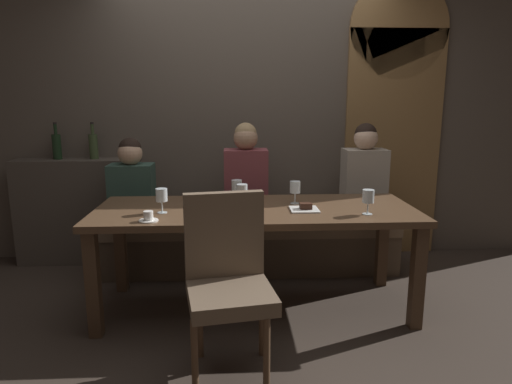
{
  "coord_description": "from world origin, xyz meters",
  "views": [
    {
      "loc": [
        -0.15,
        -3.01,
        1.48
      ],
      "look_at": [
        0.01,
        0.05,
        0.84
      ],
      "focal_mm": 31.52,
      "sensor_mm": 36.0,
      "label": 1
    }
  ],
  "objects_px": {
    "wine_bottle_dark_red": "(57,146)",
    "diner_far_end": "(364,175)",
    "wine_glass_near_left": "(237,187)",
    "wine_glass_far_left": "(368,197)",
    "diner_bearded": "(246,176)",
    "dining_table": "(255,220)",
    "wine_glass_far_right": "(242,191)",
    "diner_redhead": "(132,184)",
    "wine_glass_end_left": "(162,196)",
    "dessert_plate": "(305,208)",
    "chair_near_side": "(228,272)",
    "banquette_bench": "(251,246)",
    "espresso_cup": "(148,217)",
    "wine_bottle_pale_label": "(93,145)",
    "wine_glass_center_back": "(295,188)"
  },
  "relations": [
    {
      "from": "diner_far_end",
      "to": "wine_glass_end_left",
      "type": "distance_m",
      "value": 1.79
    },
    {
      "from": "diner_far_end",
      "to": "wine_bottle_dark_red",
      "type": "xyz_separation_m",
      "value": [
        -2.68,
        0.33,
        0.23
      ]
    },
    {
      "from": "diner_redhead",
      "to": "wine_bottle_pale_label",
      "type": "height_order",
      "value": "wine_bottle_pale_label"
    },
    {
      "from": "diner_bearded",
      "to": "wine_glass_near_left",
      "type": "height_order",
      "value": "diner_bearded"
    },
    {
      "from": "dining_table",
      "to": "wine_glass_far_right",
      "type": "relative_size",
      "value": 13.41
    },
    {
      "from": "diner_redhead",
      "to": "wine_glass_end_left",
      "type": "relative_size",
      "value": 4.38
    },
    {
      "from": "diner_redhead",
      "to": "wine_glass_end_left",
      "type": "height_order",
      "value": "diner_redhead"
    },
    {
      "from": "dining_table",
      "to": "chair_near_side",
      "type": "distance_m",
      "value": 0.75
    },
    {
      "from": "banquette_bench",
      "to": "wine_glass_end_left",
      "type": "height_order",
      "value": "wine_glass_end_left"
    },
    {
      "from": "chair_near_side",
      "to": "wine_bottle_pale_label",
      "type": "xyz_separation_m",
      "value": [
        -1.21,
        1.78,
        0.51
      ]
    },
    {
      "from": "wine_bottle_dark_red",
      "to": "chair_near_side",
      "type": "bearing_deg",
      "value": -49.35
    },
    {
      "from": "wine_bottle_pale_label",
      "to": "diner_far_end",
      "type": "bearing_deg",
      "value": -8.18
    },
    {
      "from": "diner_redhead",
      "to": "dessert_plate",
      "type": "height_order",
      "value": "diner_redhead"
    },
    {
      "from": "diner_bearded",
      "to": "wine_glass_near_left",
      "type": "distance_m",
      "value": 0.51
    },
    {
      "from": "diner_redhead",
      "to": "diner_far_end",
      "type": "relative_size",
      "value": 0.87
    },
    {
      "from": "diner_redhead",
      "to": "wine_glass_near_left",
      "type": "height_order",
      "value": "diner_redhead"
    },
    {
      "from": "banquette_bench",
      "to": "espresso_cup",
      "type": "distance_m",
      "value": 1.33
    },
    {
      "from": "wine_bottle_pale_label",
      "to": "wine_glass_far_left",
      "type": "height_order",
      "value": "wine_bottle_pale_label"
    },
    {
      "from": "dining_table",
      "to": "banquette_bench",
      "type": "distance_m",
      "value": 0.82
    },
    {
      "from": "espresso_cup",
      "to": "diner_far_end",
      "type": "bearing_deg",
      "value": 32.16
    },
    {
      "from": "diner_bearded",
      "to": "wine_glass_far_left",
      "type": "height_order",
      "value": "diner_bearded"
    },
    {
      "from": "wine_glass_far_right",
      "to": "wine_glass_end_left",
      "type": "bearing_deg",
      "value": -167.12
    },
    {
      "from": "wine_bottle_dark_red",
      "to": "diner_far_end",
      "type": "bearing_deg",
      "value": -7.12
    },
    {
      "from": "diner_bearded",
      "to": "wine_bottle_dark_red",
      "type": "relative_size",
      "value": 2.57
    },
    {
      "from": "banquette_bench",
      "to": "wine_glass_center_back",
      "type": "bearing_deg",
      "value": -63.86
    },
    {
      "from": "wine_glass_center_back",
      "to": "wine_glass_near_left",
      "type": "xyz_separation_m",
      "value": [
        -0.42,
        0.07,
        0.0
      ]
    },
    {
      "from": "diner_bearded",
      "to": "espresso_cup",
      "type": "distance_m",
      "value": 1.18
    },
    {
      "from": "wine_bottle_dark_red",
      "to": "wine_glass_center_back",
      "type": "distance_m",
      "value": 2.23
    },
    {
      "from": "wine_glass_center_back",
      "to": "wine_glass_far_left",
      "type": "bearing_deg",
      "value": -37.29
    },
    {
      "from": "wine_glass_center_back",
      "to": "espresso_cup",
      "type": "height_order",
      "value": "wine_glass_center_back"
    },
    {
      "from": "banquette_bench",
      "to": "chair_near_side",
      "type": "relative_size",
      "value": 2.55
    },
    {
      "from": "wine_glass_end_left",
      "to": "wine_glass_center_back",
      "type": "bearing_deg",
      "value": 13.56
    },
    {
      "from": "banquette_bench",
      "to": "diner_redhead",
      "type": "distance_m",
      "value": 1.14
    },
    {
      "from": "diner_far_end",
      "to": "espresso_cup",
      "type": "distance_m",
      "value": 1.94
    },
    {
      "from": "wine_glass_center_back",
      "to": "wine_glass_end_left",
      "type": "distance_m",
      "value": 0.94
    },
    {
      "from": "espresso_cup",
      "to": "dining_table",
      "type": "bearing_deg",
      "value": 24.76
    },
    {
      "from": "diner_bearded",
      "to": "diner_far_end",
      "type": "height_order",
      "value": "diner_bearded"
    },
    {
      "from": "diner_redhead",
      "to": "dessert_plate",
      "type": "bearing_deg",
      "value": -30.66
    },
    {
      "from": "wine_glass_near_left",
      "to": "espresso_cup",
      "type": "bearing_deg",
      "value": -138.23
    },
    {
      "from": "wine_glass_far_right",
      "to": "wine_glass_end_left",
      "type": "xyz_separation_m",
      "value": [
        -0.53,
        -0.12,
        -0.0
      ]
    },
    {
      "from": "dining_table",
      "to": "diner_bearded",
      "type": "relative_size",
      "value": 2.63
    },
    {
      "from": "banquette_bench",
      "to": "chair_near_side",
      "type": "bearing_deg",
      "value": -97.49
    },
    {
      "from": "chair_near_side",
      "to": "wine_bottle_dark_red",
      "type": "xyz_separation_m",
      "value": [
        -1.53,
        1.78,
        0.51
      ]
    },
    {
      "from": "diner_far_end",
      "to": "wine_glass_end_left",
      "type": "relative_size",
      "value": 5.06
    },
    {
      "from": "wine_glass_center_back",
      "to": "wine_glass_end_left",
      "type": "relative_size",
      "value": 1.0
    },
    {
      "from": "chair_near_side",
      "to": "wine_glass_near_left",
      "type": "xyz_separation_m",
      "value": [
        0.06,
        0.9,
        0.29
      ]
    },
    {
      "from": "wine_glass_center_back",
      "to": "diner_redhead",
      "type": "bearing_deg",
      "value": 155.44
    },
    {
      "from": "wine_glass_near_left",
      "to": "dining_table",
      "type": "bearing_deg",
      "value": -54.75
    },
    {
      "from": "banquette_bench",
      "to": "wine_glass_far_left",
      "type": "distance_m",
      "value": 1.33
    },
    {
      "from": "wine_glass_near_left",
      "to": "wine_glass_far_left",
      "type": "bearing_deg",
      "value": -25.09
    }
  ]
}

